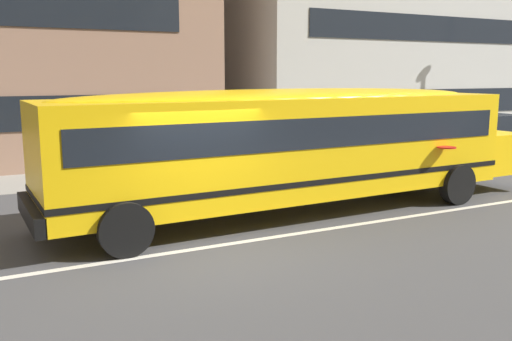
% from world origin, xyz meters
% --- Properties ---
extents(ground_plane, '(400.00, 400.00, 0.00)m').
position_xyz_m(ground_plane, '(0.00, 0.00, 0.00)').
color(ground_plane, '#424244').
extents(sidewalk_far, '(120.00, 3.00, 0.01)m').
position_xyz_m(sidewalk_far, '(0.00, 8.11, 0.01)').
color(sidewalk_far, gray).
rests_on(sidewalk_far, ground_plane).
extents(lane_centreline, '(110.00, 0.16, 0.01)m').
position_xyz_m(lane_centreline, '(0.00, 0.00, 0.00)').
color(lane_centreline, silver).
rests_on(lane_centreline, ground_plane).
extents(school_bus, '(12.70, 3.02, 2.83)m').
position_xyz_m(school_bus, '(2.88, 1.52, 1.68)').
color(school_bus, yellow).
rests_on(school_bus, ground_plane).
extents(parked_car_silver_by_entrance, '(3.91, 1.90, 1.64)m').
position_xyz_m(parked_car_silver_by_entrance, '(13.72, 5.38, 0.84)').
color(parked_car_silver_by_entrance, '#B7BABF').
rests_on(parked_car_silver_by_entrance, ground_plane).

